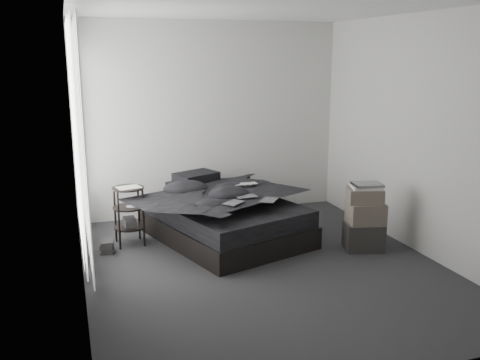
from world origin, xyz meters
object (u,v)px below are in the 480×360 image
object	(u,v)px
bed	(226,229)
side_stand	(129,216)
laptop	(246,180)
box_lower	(363,236)

from	to	relation	value
bed	side_stand	xyz separation A→B (m)	(-1.11, 0.17, 0.21)
laptop	side_stand	distance (m)	1.46
bed	box_lower	xyz separation A→B (m)	(1.39, -0.82, 0.03)
bed	laptop	bearing A→B (deg)	7.50
bed	laptop	world-z (taller)	laptop
laptop	side_stand	world-z (taller)	laptop
laptop	box_lower	xyz separation A→B (m)	(1.08, -0.96, -0.52)
box_lower	side_stand	bearing A→B (deg)	158.30
bed	laptop	xyz separation A→B (m)	(0.31, 0.14, 0.55)
box_lower	laptop	bearing A→B (deg)	138.16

